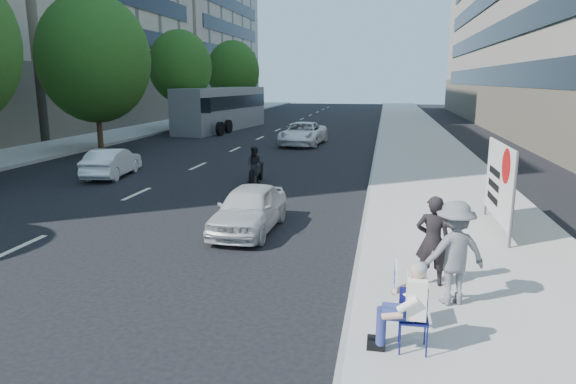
% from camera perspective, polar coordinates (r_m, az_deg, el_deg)
% --- Properties ---
extents(ground, '(160.00, 160.00, 0.00)m').
position_cam_1_polar(ground, '(9.23, -2.38, -12.52)').
color(ground, black).
rests_on(ground, ground).
extents(near_sidewalk, '(5.00, 120.00, 0.15)m').
position_cam_1_polar(near_sidewalk, '(28.48, 14.84, 4.23)').
color(near_sidewalk, '#ACAAA1').
rests_on(near_sidewalk, ground).
extents(far_sidewalk, '(4.50, 120.00, 0.15)m').
position_cam_1_polar(far_sidewalk, '(33.99, -22.78, 4.94)').
color(far_sidewalk, '#ACAAA1').
rests_on(far_sidewalk, ground).
extents(far_bldg_north, '(22.00, 28.00, 28.00)m').
position_cam_1_polar(far_bldg_north, '(77.73, -14.47, 19.42)').
color(far_bldg_north, '#B9AD8A').
rests_on(far_bldg_north, ground).
extents(tree_far_c, '(6.00, 6.00, 8.47)m').
position_cam_1_polar(tree_far_c, '(30.48, -20.74, 13.70)').
color(tree_far_c, '#382616').
rests_on(tree_far_c, ground).
extents(tree_far_d, '(4.80, 4.80, 7.65)m').
position_cam_1_polar(tree_far_d, '(41.24, -11.88, 13.46)').
color(tree_far_d, '#382616').
rests_on(tree_far_d, ground).
extents(tree_far_e, '(5.40, 5.40, 7.89)m').
position_cam_1_polar(tree_far_e, '(54.45, -6.12, 13.19)').
color(tree_far_e, '#382616').
rests_on(tree_far_e, ground).
extents(seated_protester, '(0.83, 1.12, 1.31)m').
position_cam_1_polar(seated_protester, '(7.48, 13.00, -11.65)').
color(seated_protester, navy).
rests_on(seated_protester, near_sidewalk).
extents(jogger, '(1.32, 1.04, 1.79)m').
position_cam_1_polar(jogger, '(9.09, 17.94, -6.45)').
color(jogger, slate).
rests_on(jogger, near_sidewalk).
extents(pedestrian_woman, '(0.64, 0.44, 1.69)m').
position_cam_1_polar(pedestrian_woman, '(9.82, 15.78, -5.23)').
color(pedestrian_woman, black).
rests_on(pedestrian_woman, near_sidewalk).
extents(protest_banner, '(0.08, 3.06, 2.20)m').
position_cam_1_polar(protest_banner, '(13.88, 22.41, 1.11)').
color(protest_banner, '#4C4C4C').
rests_on(protest_banner, near_sidewalk).
extents(white_sedan_near, '(1.55, 3.59, 1.21)m').
position_cam_1_polar(white_sedan_near, '(13.42, -4.34, -1.83)').
color(white_sedan_near, silver).
rests_on(white_sedan_near, ground).
extents(white_sedan_mid, '(1.67, 3.68, 1.17)m').
position_cam_1_polar(white_sedan_mid, '(22.19, -18.97, 3.12)').
color(white_sedan_mid, silver).
rests_on(white_sedan_mid, ground).
extents(white_sedan_far, '(2.61, 5.10, 1.38)m').
position_cam_1_polar(white_sedan_far, '(31.52, 1.68, 6.50)').
color(white_sedan_far, white).
rests_on(white_sedan_far, ground).
extents(motorcycle, '(0.75, 2.05, 1.42)m').
position_cam_1_polar(motorcycle, '(19.63, -3.62, 2.80)').
color(motorcycle, black).
rests_on(motorcycle, ground).
extents(bus, '(4.13, 12.32, 3.30)m').
position_cam_1_polar(bus, '(41.62, -7.31, 9.13)').
color(bus, slate).
rests_on(bus, ground).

